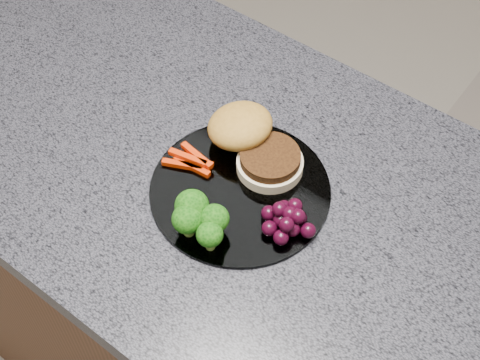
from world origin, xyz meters
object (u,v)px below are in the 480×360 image
(grape_bunch, at_px, (287,220))
(island_cabinet, at_px, (229,313))
(burger, at_px, (250,140))
(plate, at_px, (240,190))

(grape_bunch, bearing_deg, island_cabinet, 166.93)
(burger, bearing_deg, island_cabinet, -98.36)
(plate, relative_size, burger, 1.52)
(plate, distance_m, grape_bunch, 0.09)
(burger, height_order, grape_bunch, burger)
(plate, bearing_deg, burger, 115.20)
(burger, bearing_deg, plate, -60.62)
(grape_bunch, bearing_deg, burger, 146.89)
(island_cabinet, height_order, grape_bunch, grape_bunch)
(island_cabinet, bearing_deg, grape_bunch, -13.07)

